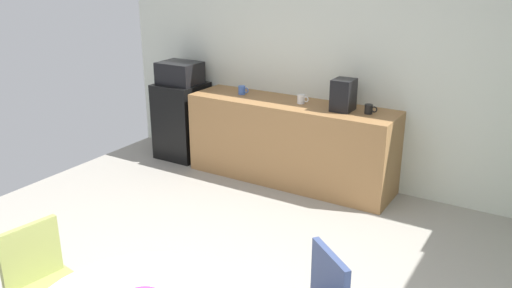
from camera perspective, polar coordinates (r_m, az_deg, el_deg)
name	(u,v)px	position (r m, az deg, el deg)	size (l,w,h in m)	color
wall_back	(361,66)	(5.59, 11.34, 8.33)	(6.00, 0.10, 2.60)	silver
counter_block	(290,142)	(5.75, 3.69, 0.19)	(2.31, 0.60, 0.90)	#9E7042
mini_fridge	(182,120)	(6.54, -8.03, 2.56)	(0.54, 0.54, 0.93)	black
microwave	(180,73)	(6.40, -8.28, 7.65)	(0.48, 0.38, 0.26)	black
chair_olive	(41,275)	(3.55, -22.34, -13.05)	(0.48, 0.48, 0.83)	silver
mug_white	(369,109)	(5.29, 12.17, 3.73)	(0.13, 0.08, 0.09)	black
mug_green	(301,99)	(5.57, 4.95, 4.88)	(0.13, 0.08, 0.09)	white
mug_red	(242,90)	(5.94, -1.52, 5.88)	(0.13, 0.08, 0.09)	#3F66BF
coffee_maker	(343,95)	(5.34, 9.47, 5.28)	(0.20, 0.24, 0.32)	black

